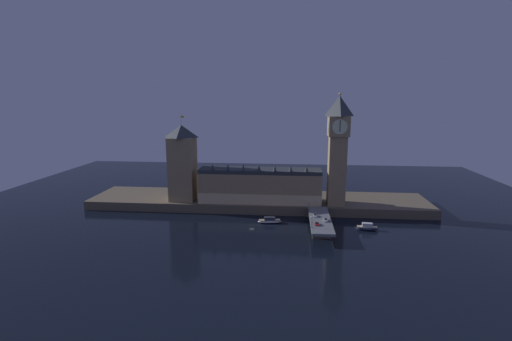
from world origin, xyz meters
TOP-DOWN VIEW (x-y plane):
  - ground_plane at (0.00, 0.00)m, footprint 400.00×400.00m
  - embankment at (0.00, 39.00)m, footprint 220.00×42.00m
  - parliament_hall at (2.24, 29.29)m, footprint 76.67×17.95m
  - clock_tower at (49.52, 26.71)m, footprint 12.79×12.90m
  - victoria_tower at (-47.64, 29.31)m, footprint 15.93×15.93m
  - bridge at (37.84, -5.00)m, footprint 11.32×46.00m
  - car_northbound_lead at (35.35, -1.34)m, footprint 2.00×4.23m
  - car_northbound_trail at (35.35, -15.19)m, footprint 2.08×4.12m
  - car_southbound_lead at (40.33, -8.59)m, footprint 1.84×4.67m
  - pedestrian_near_rail at (32.86, -14.25)m, footprint 0.38×0.38m
  - pedestrian_mid_walk at (42.81, -7.87)m, footprint 0.38×0.38m
  - street_lamp_near at (32.46, -19.72)m, footprint 1.34×0.60m
  - street_lamp_far at (32.46, 9.72)m, footprint 1.34×0.60m
  - boat_upstream at (9.84, 4.31)m, footprint 14.07×5.75m
  - boat_downstream at (63.36, -2.80)m, footprint 12.33×4.98m

SIDE VIEW (x-z plane):
  - ground_plane at x=0.00m, z-range 0.00..0.00m
  - boat_upstream at x=9.84m, z-range -0.47..3.05m
  - boat_downstream at x=63.36m, z-range -0.55..3.52m
  - embankment at x=0.00m, z-range 0.00..5.64m
  - bridge at x=37.84m, z-range 1.26..7.69m
  - car_northbound_trail at x=35.35m, z-range 6.38..7.69m
  - car_northbound_lead at x=35.35m, z-range 6.38..7.69m
  - car_southbound_lead at x=40.33m, z-range 6.38..7.75m
  - pedestrian_near_rail at x=32.86m, z-range 6.46..8.03m
  - pedestrian_mid_walk at x=42.81m, z-range 6.46..8.05m
  - street_lamp_far at x=32.46m, z-range 7.18..13.18m
  - street_lamp_near at x=32.46m, z-range 7.22..13.52m
  - parliament_hall at x=2.24m, z-range 3.54..28.86m
  - victoria_tower at x=-47.64m, z-range 2.77..57.19m
  - clock_tower at x=49.52m, z-range 7.61..75.74m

